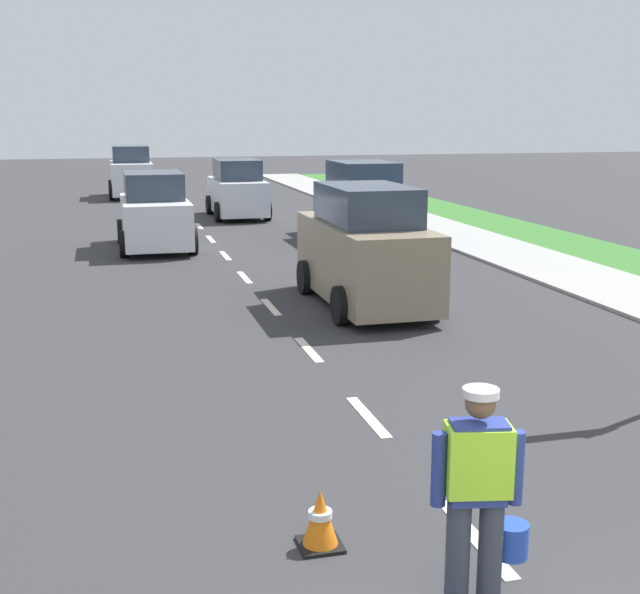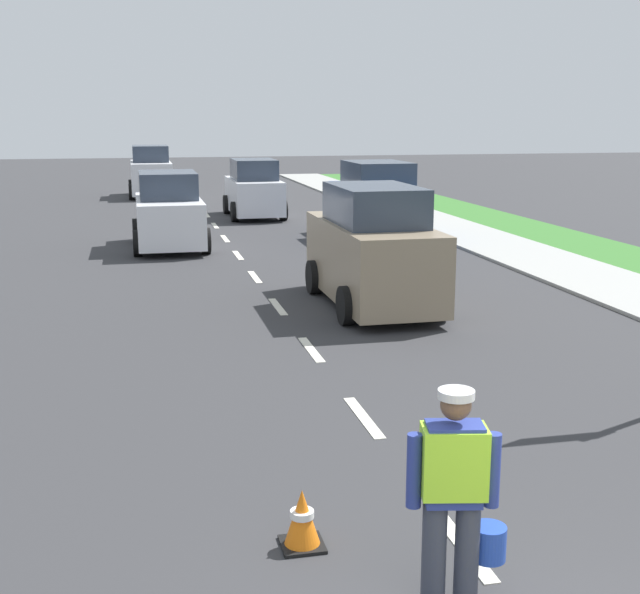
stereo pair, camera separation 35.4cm
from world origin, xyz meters
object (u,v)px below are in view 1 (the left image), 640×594
at_px(road_worker, 480,486).
at_px(car_oncoming_third, 131,173).
at_px(car_oncoming_second, 155,214).
at_px(car_parked_far, 362,203).
at_px(car_outgoing_far, 237,191).
at_px(car_outgoing_ahead, 365,250).
at_px(traffic_cone_far, 320,519).

distance_m(road_worker, car_oncoming_third, 32.42).
bearing_deg(car_oncoming_second, car_parked_far, 3.25).
distance_m(car_oncoming_second, car_parked_far, 5.93).
distance_m(car_oncoming_second, car_outgoing_far, 7.18).
height_order(car_outgoing_ahead, car_outgoing_far, car_outgoing_ahead).
xyz_separation_m(traffic_cone_far, car_parked_far, (5.60, 16.82, 0.79)).
bearing_deg(car_outgoing_ahead, road_worker, -102.76).
height_order(road_worker, car_oncoming_second, car_oncoming_second).
xyz_separation_m(traffic_cone_far, car_outgoing_ahead, (3.08, 8.50, 0.81)).
bearing_deg(traffic_cone_far, road_worker, -50.01).
relative_size(road_worker, car_oncoming_third, 0.43).
height_order(road_worker, car_oncoming_third, car_oncoming_third).
distance_m(car_parked_far, car_oncoming_third, 15.70).
distance_m(car_outgoing_ahead, car_outgoing_far, 14.39).
distance_m(road_worker, car_outgoing_far, 24.06).
bearing_deg(car_outgoing_far, car_oncoming_second, -116.81).
xyz_separation_m(car_parked_far, car_outgoing_far, (-2.68, 6.07, -0.10)).
height_order(traffic_cone_far, car_outgoing_ahead, car_outgoing_ahead).
height_order(car_outgoing_ahead, car_oncoming_second, car_outgoing_ahead).
xyz_separation_m(car_outgoing_far, car_oncoming_third, (-3.34, 8.43, 0.10)).
bearing_deg(car_outgoing_far, car_outgoing_ahead, -89.36).
relative_size(car_oncoming_second, car_oncoming_third, 1.00).
bearing_deg(car_oncoming_second, car_outgoing_ahead, -66.91).
relative_size(traffic_cone_far, car_oncoming_second, 0.13).
relative_size(road_worker, traffic_cone_far, 3.28).
distance_m(car_outgoing_far, car_oncoming_third, 9.06).
height_order(traffic_cone_far, car_outgoing_far, car_outgoing_far).
relative_size(traffic_cone_far, car_oncoming_third, 0.13).
bearing_deg(car_oncoming_second, road_worker, -85.99).
height_order(car_oncoming_second, car_outgoing_far, car_oncoming_second).
relative_size(car_oncoming_second, car_parked_far, 0.93).
xyz_separation_m(traffic_cone_far, car_oncoming_third, (-0.42, 31.32, 0.78)).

